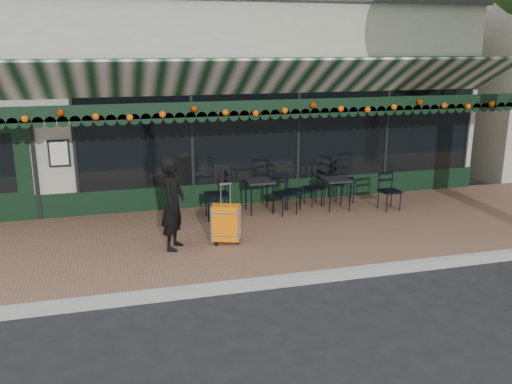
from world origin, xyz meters
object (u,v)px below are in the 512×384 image
object	(u,v)px
chair_a_front	(390,191)
chair_b_front	(285,194)
chair_b_right	(293,191)
chair_a_left	(314,188)
suitcase	(226,223)
cafe_table_a	(336,182)
cafe_table_b	(259,183)
chair_a_right	(344,181)
woman	(173,204)
chair_b_left	(217,195)

from	to	relation	value
chair_a_front	chair_b_front	distance (m)	2.28
chair_b_right	chair_a_left	bearing A→B (deg)	-61.53
suitcase	cafe_table_a	distance (m)	3.11
cafe_table_a	chair_b_right	size ratio (longest dim) A/B	0.88
cafe_table_b	chair_a_left	distance (m)	1.36
chair_a_left	chair_a_front	xyz separation A→B (m)	(1.43, -0.77, 0.02)
cafe_table_a	chair_a_left	world-z (taller)	chair_a_left
chair_b_front	suitcase	bearing A→B (deg)	-152.75
chair_a_left	chair_b_front	xyz separation A→B (m)	(-0.83, -0.45, 0.04)
chair_a_right	chair_b_right	world-z (taller)	chair_a_right
woman	chair_b_right	distance (m)	3.33
cafe_table_a	chair_b_front	size ratio (longest dim) A/B	0.80
cafe_table_a	chair_b_left	size ratio (longest dim) A/B	0.69
chair_a_front	chair_b_left	bearing A→B (deg)	168.77
suitcase	chair_a_front	world-z (taller)	suitcase
cafe_table_a	woman	bearing A→B (deg)	-158.34
chair_a_front	woman	bearing A→B (deg)	-172.32
suitcase	chair_b_left	size ratio (longest dim) A/B	1.13
suitcase	chair_b_front	size ratio (longest dim) A/B	1.30
cafe_table_a	chair_a_left	xyz separation A→B (m)	(-0.34, 0.41, -0.22)
suitcase	chair_a_left	xyz separation A→B (m)	(2.41, 1.86, 0.02)
cafe_table_b	chair_b_right	bearing A→B (deg)	5.91
woman	chair_a_front	world-z (taller)	woman
suitcase	chair_b_left	xyz separation A→B (m)	(0.12, 1.47, 0.12)
cafe_table_a	chair_a_left	distance (m)	0.58
chair_a_right	chair_b_front	xyz separation A→B (m)	(-1.61, -0.60, -0.04)
cafe_table_a	cafe_table_b	bearing A→B (deg)	172.42
chair_b_front	cafe_table_b	bearing A→B (deg)	138.44
chair_a_left	chair_a_front	size ratio (longest dim) A/B	0.95
woman	chair_a_front	size ratio (longest dim) A/B	1.99
chair_b_left	woman	bearing A→B (deg)	-32.51
chair_a_left	cafe_table_a	bearing A→B (deg)	26.76
woman	chair_a_front	xyz separation A→B (m)	(4.77, 1.10, -0.40)
cafe_table_b	chair_a_right	bearing A→B (deg)	9.40
suitcase	chair_b_right	world-z (taller)	suitcase
suitcase	cafe_table_a	bearing A→B (deg)	47.16
woman	chair_a_right	xyz separation A→B (m)	(4.12, 2.03, -0.34)
cafe_table_a	chair_b_right	xyz separation A→B (m)	(-0.88, 0.30, -0.23)
cafe_table_b	chair_a_right	xyz separation A→B (m)	(2.11, 0.35, -0.16)
cafe_table_b	chair_b_left	size ratio (longest dim) A/B	0.71
cafe_table_a	chair_b_right	distance (m)	0.95
chair_b_left	chair_b_right	world-z (taller)	chair_b_left
chair_b_left	chair_b_right	size ratio (longest dim) A/B	1.28
chair_a_left	cafe_table_b	bearing A→B (deg)	-94.18
suitcase	chair_a_left	bearing A→B (deg)	57.06
cafe_table_b	chair_b_front	xyz separation A→B (m)	(0.50, -0.25, -0.20)
cafe_table_a	chair_a_left	bearing A→B (deg)	129.20
suitcase	chair_b_right	xyz separation A→B (m)	(1.87, 1.75, 0.01)
cafe_table_b	chair_b_left	distance (m)	0.99
suitcase	chair_a_right	size ratio (longest dim) A/B	1.18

